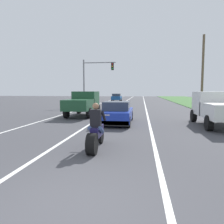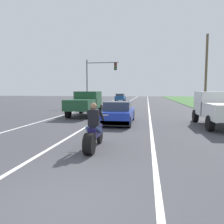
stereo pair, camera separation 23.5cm
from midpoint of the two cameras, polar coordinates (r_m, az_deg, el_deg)
The scene contains 11 objects.
ground_plane at distance 4.16m, azimuth -13.52°, elevation -23.73°, with size 160.00×160.00×0.00m, color #424247.
lane_stripe_left_solid at distance 24.40m, azimuth -7.23°, elevation 0.73°, with size 0.14×120.00×0.01m, color white.
lane_stripe_right_solid at distance 23.43m, azimuth 9.92°, elevation 0.50°, with size 0.14×120.00×0.01m, color white.
lane_stripe_centre_dashed at distance 23.65m, azimuth 1.17°, elevation 0.63°, with size 0.14×120.00×0.01m, color white.
motorcycle_with_rider at distance 7.53m, azimuth -3.89°, elevation -5.43°, with size 0.70×2.21×1.62m.
sports_car_blue at distance 13.64m, azimuth 2.07°, elevation -0.34°, with size 1.84×4.30×1.37m.
pickup_truck_left_lane_dark_green at distance 17.92m, azimuth -6.64°, elevation 2.56°, with size 2.02×4.80×1.98m.
pickup_truck_right_shoulder_white at distance 13.78m, azimuth 26.55°, elevation 1.13°, with size 2.02×4.80×1.98m.
traffic_light_mast_near at distance 28.34m, azimuth -3.83°, elevation 9.45°, with size 4.21×0.34×6.00m.
utility_pole_roadside at distance 24.77m, azimuth 23.62°, elevation 9.38°, with size 0.24×0.24×7.77m, color brown.
distant_car_far_ahead at distance 43.27m, azimuth 2.35°, elevation 3.86°, with size 1.80×4.00×1.50m.
Camera 2 is at (1.55, -3.32, 2.02)m, focal length 34.98 mm.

